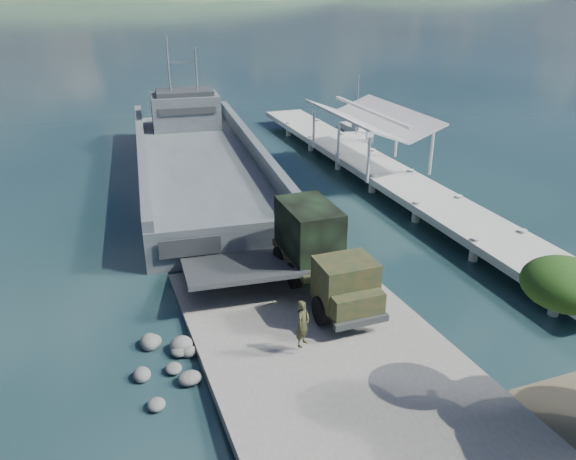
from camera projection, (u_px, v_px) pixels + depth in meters
The scene contains 9 objects.
ground at pixel (313, 340), 24.53m from camera, with size 1400.00×1400.00×0.00m, color #163434.
boat_ramp at pixel (322, 348), 23.57m from camera, with size 10.00×18.00×0.50m, color slate.
shoreline_rocks at pixel (169, 364), 23.00m from camera, with size 3.20×5.60×0.90m, color #565654, non-canonical shape.
pier at pixel (374, 159), 44.10m from camera, with size 6.40×44.00×6.10m.
landing_craft at pixel (200, 169), 44.21m from camera, with size 12.17×36.93×10.79m.
military_truck at pixel (320, 253), 26.99m from camera, with size 2.76×8.30×3.83m.
soldier at pixel (303, 332), 22.48m from camera, with size 0.74×0.49×2.02m, color #1F321C.
sailboat_near at pixel (356, 143), 53.30m from camera, with size 3.39×5.85×6.85m.
sailboat_far at pixel (357, 129), 58.36m from camera, with size 1.62×4.92×5.93m.
Camera 1 is at (-8.10, -18.84, 14.33)m, focal length 35.00 mm.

